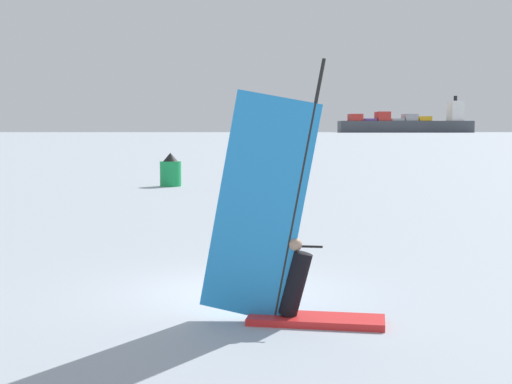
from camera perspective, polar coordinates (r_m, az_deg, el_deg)
The scene contains 4 objects.
ground_plane at distance 14.68m, azimuth -2.11°, elevation -7.78°, with size 4000.00×4000.00×0.00m, color #9EA8B2.
windsurfer at distance 12.11m, azimuth 2.45°, elevation -5.31°, with size 3.16×0.99×4.40m.
cargo_ship at distance 846.25m, azimuth 11.84°, elevation 5.30°, with size 152.89×73.62×41.87m.
channel_buoy at distance 41.62m, azimuth -6.76°, elevation 1.63°, with size 1.21×1.21×1.93m.
Camera 1 is at (4.45, -13.61, 3.23)m, focal length 50.69 mm.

